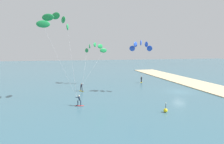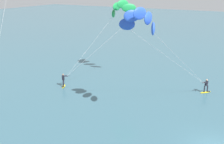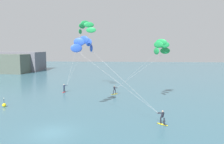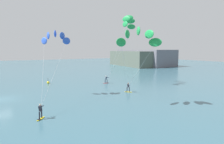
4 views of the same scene
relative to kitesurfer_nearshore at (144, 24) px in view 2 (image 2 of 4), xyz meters
name	(u,v)px [view 2 (image 2 of 4)]	position (x,y,z in m)	size (l,w,h in m)	color
kitesurfer_nearshore	(144,24)	(0.00, 0.00, 0.00)	(12.15, 7.31, 10.49)	yellow
kitesurfer_mid_water	(121,12)	(10.56, 7.96, -0.19)	(10.74, 7.54, 10.36)	yellow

